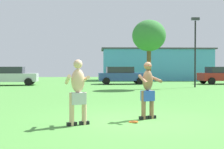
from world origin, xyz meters
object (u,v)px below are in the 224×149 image
Objects in this scene: player_near at (78,90)px; tree_left_field at (149,36)px; car_blue_far_end at (121,75)px; lamp_post at (195,44)px; car_silver_mid_lot at (11,76)px; player_in_blue at (148,88)px; frisbee at (133,122)px; car_red_near_post at (222,75)px.

tree_left_field reaches higher than player_near.
car_blue_far_end is at bearing 82.61° from player_near.
car_silver_mid_lot is at bearing 167.82° from lamp_post.
player_in_blue is 1.15m from frisbee.
lamp_post is at bearing 23.66° from tree_left_field.
car_silver_mid_lot is at bearing -176.34° from car_red_near_post.
frisbee is 13.56m from tree_left_field.
frisbee is 16.14m from lamp_post.
tree_left_field reaches higher than car_silver_mid_lot.
player_in_blue reaches higher than car_blue_far_end.
car_silver_mid_lot and car_blue_far_end have the same top height.
frisbee is 0.05× the size of lamp_post.
tree_left_field reaches higher than car_blue_far_end.
player_in_blue is 20.83m from car_red_near_post.
player_near is 0.39× the size of car_red_near_post.
frisbee is 0.06× the size of car_silver_mid_lot.
tree_left_field reaches higher than player_in_blue.
car_silver_mid_lot is at bearing 156.11° from tree_left_field.
lamp_post reaches higher than car_silver_mid_lot.
car_red_near_post is at bearing 38.03° from tree_left_field.
frisbee is at bearing -113.65° from lamp_post.
lamp_post reaches higher than car_blue_far_end.
player_in_blue is at bearing 23.51° from player_near.
frisbee is at bearing 12.97° from player_near.
frisbee is at bearing -64.31° from car_silver_mid_lot.
player_near reaches higher than frisbee.
tree_left_field is (-7.78, -6.09, 2.88)m from car_red_near_post.
lamp_post is 1.10× the size of tree_left_field.
lamp_post reaches higher than frisbee.
car_red_near_post is 10.29m from tree_left_field.
lamp_post is (14.85, -3.20, 2.47)m from car_silver_mid_lot.
player_near reaches higher than car_blue_far_end.
car_silver_mid_lot is 1.01× the size of car_blue_far_end.
car_silver_mid_lot is (-7.01, 18.03, -0.09)m from player_near.
car_red_near_post is 18.84m from car_silver_mid_lot.
player_in_blue is 12.76m from tree_left_field.
player_near is at bearing -106.95° from tree_left_field.
tree_left_field is at bearing 73.05° from player_near.
car_blue_far_end is (1.04, 19.16, 0.81)m from frisbee.
lamp_post reaches higher than player_near.
player_near is at bearing -117.86° from lamp_post.
car_silver_mid_lot is at bearing 115.69° from frisbee.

